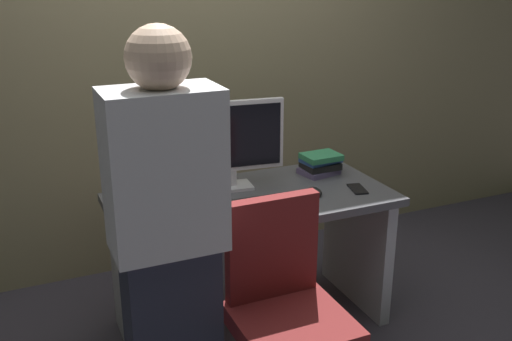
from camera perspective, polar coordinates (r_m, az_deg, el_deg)
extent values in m
plane|color=#3D3842|center=(3.23, -0.37, -14.73)|extent=(9.00, 9.00, 0.00)
cube|color=#8C7F5B|center=(3.56, -6.57, 14.25)|extent=(6.40, 0.10, 3.00)
cube|color=#4C4C51|center=(2.89, -0.40, -2.89)|extent=(1.39, 0.69, 0.04)
cube|color=#B2B2B7|center=(2.89, -12.32, -11.53)|extent=(0.06, 0.61, 0.69)
cube|color=#B2B2B7|center=(3.32, 9.84, -7.05)|extent=(0.06, 0.61, 0.69)
cube|color=maroon|center=(2.39, 3.55, -14.98)|extent=(0.44, 0.44, 0.08)
cube|color=maroon|center=(2.40, 1.59, -7.53)|extent=(0.40, 0.06, 0.44)
cube|color=silver|center=(2.03, -8.99, -0.07)|extent=(0.40, 0.24, 0.58)
sphere|color=beige|center=(1.93, -9.59, 10.87)|extent=(0.22, 0.22, 0.22)
cube|color=silver|center=(2.99, -2.36, -1.57)|extent=(0.21, 0.16, 0.02)
cube|color=silver|center=(2.97, -2.37, -0.70)|extent=(0.04, 0.03, 0.08)
cube|color=silver|center=(2.90, -2.43, 3.39)|extent=(0.54, 0.09, 0.36)
cube|color=black|center=(2.89, -2.27, 3.31)|extent=(0.49, 0.06, 0.32)
cube|color=#262626|center=(2.78, 0.78, -3.14)|extent=(0.44, 0.15, 0.02)
ellipsoid|color=black|center=(2.91, 5.80, -2.06)|extent=(0.06, 0.10, 0.03)
cylinder|color=#D84C3F|center=(2.68, -6.76, -3.36)|extent=(0.07, 0.07, 0.09)
cylinder|color=white|center=(2.90, -11.03, -1.86)|extent=(0.08, 0.08, 0.09)
cube|color=#594C72|center=(3.21, 6.19, -0.06)|extent=(0.22, 0.19, 0.03)
cube|color=black|center=(3.20, 6.35, 0.52)|extent=(0.19, 0.16, 0.04)
cube|color=#3359A5|center=(3.19, 6.39, 1.02)|extent=(0.22, 0.16, 0.02)
cube|color=#338C59|center=(3.17, 6.42, 1.37)|extent=(0.20, 0.16, 0.03)
cube|color=black|center=(3.01, 9.95, -1.79)|extent=(0.10, 0.16, 0.01)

